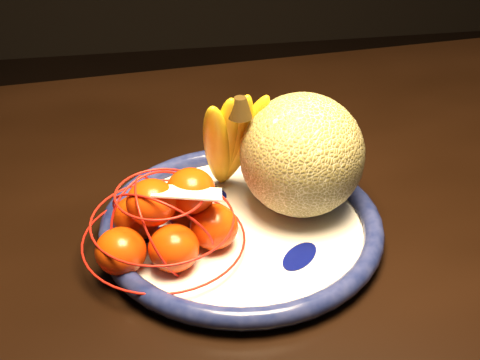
{
  "coord_description": "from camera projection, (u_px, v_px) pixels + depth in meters",
  "views": [
    {
      "loc": [
        -0.19,
        -0.69,
        1.2
      ],
      "look_at": [
        -0.09,
        -0.08,
        0.79
      ],
      "focal_mm": 50.0,
      "sensor_mm": 36.0,
      "label": 1
    }
  ],
  "objects": [
    {
      "name": "price_tag",
      "position": [
        187.0,
        193.0,
        0.68
      ],
      "size": [
        0.07,
        0.04,
        0.01
      ],
      "primitive_type": "cube",
      "rotation": [
        -0.14,
        0.1,
        -0.12
      ],
      "color": "white",
      "rests_on": "mandarin_bag"
    },
    {
      "name": "fruit_bowl",
      "position": [
        241.0,
        226.0,
        0.76
      ],
      "size": [
        0.32,
        0.32,
        0.03
      ],
      "rotation": [
        0.0,
        0.0,
        0.21
      ],
      "color": "white",
      "rests_on": "dining_table"
    },
    {
      "name": "banana_bunch",
      "position": [
        230.0,
        137.0,
        0.77
      ],
      "size": [
        0.1,
        0.1,
        0.16
      ],
      "rotation": [
        0.0,
        0.0,
        0.26
      ],
      "color": "gold",
      "rests_on": "fruit_bowl"
    },
    {
      "name": "cantaloupe",
      "position": [
        302.0,
        155.0,
        0.76
      ],
      "size": [
        0.14,
        0.14,
        0.14
      ],
      "primitive_type": "sphere",
      "color": "olive",
      "rests_on": "fruit_bowl"
    },
    {
      "name": "dining_table",
      "position": [
        287.0,
        252.0,
        0.86
      ],
      "size": [
        1.52,
        0.99,
        0.72
      ],
      "rotation": [
        0.0,
        0.0,
        0.09
      ],
      "color": "black",
      "rests_on": "ground"
    },
    {
      "name": "mandarin_bag",
      "position": [
        167.0,
        221.0,
        0.71
      ],
      "size": [
        0.2,
        0.2,
        0.11
      ],
      "rotation": [
        0.0,
        0.0,
        0.12
      ],
      "color": "#F03E00",
      "rests_on": "fruit_bowl"
    }
  ]
}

